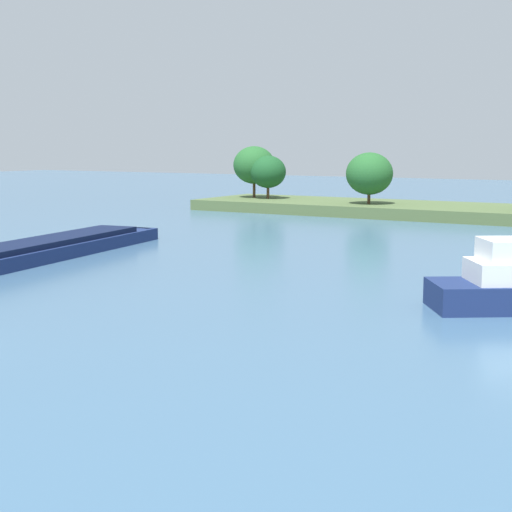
# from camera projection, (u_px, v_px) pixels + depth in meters

# --- Properties ---
(treeline_island) EXTENTS (94.65, 17.10, 10.18)m
(treeline_island) POSITION_uv_depth(u_px,v_px,m) (506.00, 199.00, 97.91)
(treeline_island) COLOR #4C6038
(treeline_island) RESTS_ON ground
(cargo_barge) EXTENTS (9.83, 34.42, 5.78)m
(cargo_barge) POSITION_uv_depth(u_px,v_px,m) (26.00, 251.00, 62.50)
(cargo_barge) COLOR navy
(cargo_barge) RESTS_ON ground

